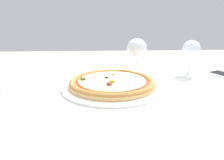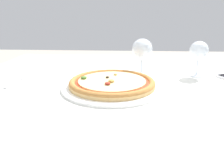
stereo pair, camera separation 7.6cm
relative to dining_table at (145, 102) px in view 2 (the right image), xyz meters
name	(u,v)px [view 2 (the right image)]	position (x,y,z in m)	size (l,w,h in m)	color
dining_table	(145,102)	(0.00, 0.00, 0.00)	(1.44, 1.19, 0.70)	brown
pizza_plate	(112,84)	(-0.12, -0.04, 0.08)	(0.35, 0.35, 0.04)	white
fork	(17,81)	(-0.50, 0.02, 0.07)	(0.03, 0.17, 0.00)	silver
wine_glass_far_left	(142,50)	(-0.01, 0.17, 0.17)	(0.09, 0.09, 0.15)	silver
wine_glass_far_right	(199,51)	(0.22, 0.14, 0.17)	(0.08, 0.08, 0.15)	silver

